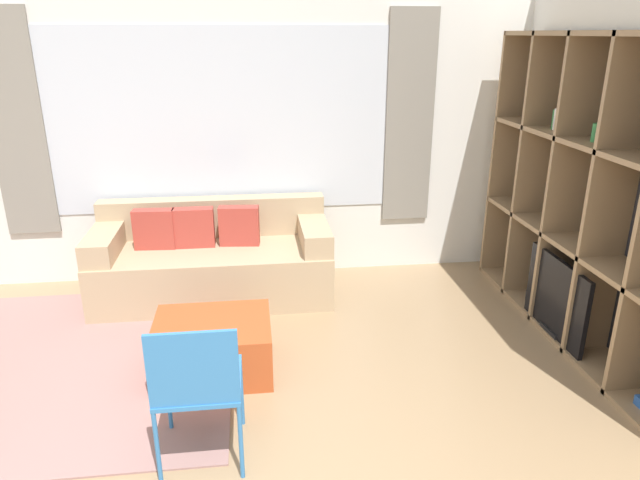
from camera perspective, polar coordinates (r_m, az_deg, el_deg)
The scene contains 7 objects.
wall_back at distance 5.23m, azimuth -9.80°, elevation 10.61°, with size 6.76×0.11×2.70m.
wall_right at distance 4.40m, azimuth 29.07°, elevation 6.56°, with size 0.07×4.51×2.70m, color white.
area_rug at distance 4.43m, azimuth -22.81°, elevation -11.23°, with size 2.12×2.30×0.01m, color gray.
shelving_unit at distance 4.48m, azimuth 25.56°, elevation 3.55°, with size 0.35×2.59×2.20m.
couch_main at distance 5.06m, azimuth -10.66°, elevation -2.06°, with size 2.00×0.86×0.80m.
ottoman at distance 4.00m, azimuth -10.64°, elevation -10.41°, with size 0.78×0.64×0.36m.
folding_chair at distance 3.06m, azimuth -12.18°, elevation -13.60°, with size 0.44×0.46×0.86m.
Camera 1 is at (0.24, -1.82, 2.19)m, focal length 32.00 mm.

